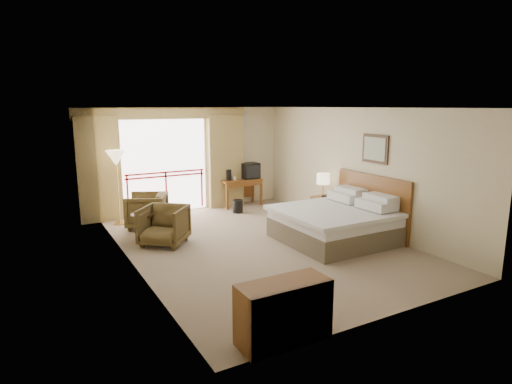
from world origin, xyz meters
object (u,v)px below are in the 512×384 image
tv (250,171)px  nightstand (324,210)px  side_table (144,222)px  armchair_near (165,244)px  floor_lamp (116,161)px  table_lamp (323,179)px  desk (240,185)px  wastebasket (238,206)px  bed (336,223)px  dresser (284,312)px  armchair_far (147,227)px

tv → nightstand: bearing=-58.4°
nightstand → side_table: (-4.12, 0.70, 0.08)m
armchair_near → side_table: side_table is taller
floor_lamp → table_lamp: bearing=-26.7°
desk → wastebasket: desk is taller
bed → desk: 3.84m
bed → floor_lamp: floor_lamp is taller
bed → nightstand: bed is taller
bed → wastebasket: bed is taller
floor_lamp → wastebasket: bearing=-7.4°
desk → dresser: size_ratio=1.03×
table_lamp → dresser: (-3.71, -4.04, -0.66)m
floor_lamp → tv: bearing=4.6°
armchair_near → floor_lamp: size_ratio=0.50×
bed → table_lamp: 1.61m
tv → armchair_near: size_ratio=0.56×
table_lamp → armchair_near: size_ratio=0.63×
nightstand → armchair_near: (-3.84, 0.21, -0.31)m
desk → armchair_far: (-2.87, -0.96, -0.58)m
table_lamp → armchair_near: 3.98m
desk → armchair_far: desk is taller
wastebasket → dresser: dresser is taller
nightstand → armchair_near: size_ratio=0.71×
table_lamp → dresser: bearing=-132.5°
table_lamp → armchair_far: size_ratio=0.62×
tv → floor_lamp: floor_lamp is taller
nightstand → side_table: size_ratio=1.10×
table_lamp → floor_lamp: 4.83m
armchair_far → nightstand: bearing=93.7°
nightstand → armchair_far: nightstand is taller
desk → tv: tv is taller
tv → bed: bearing=-73.2°
wastebasket → side_table: size_ratio=0.60×
nightstand → armchair_near: 3.86m
table_lamp → tv: size_ratio=1.13×
bed → armchair_far: size_ratio=2.44×
bed → armchair_far: (-3.15, 2.86, -0.38)m
desk → armchair_near: bearing=-142.4°
nightstand → desk: 2.74m
table_lamp → desk: bearing=110.6°
nightstand → side_table: bearing=168.2°
table_lamp → tv: bearing=104.7°
wastebasket → armchair_far: (-2.44, -0.23, -0.17)m
armchair_near → dresser: dresser is taller
armchair_far → armchair_near: size_ratio=1.00×
table_lamp → floor_lamp: (-4.30, 2.16, 0.46)m
armchair_far → floor_lamp: floor_lamp is taller
armchair_far → floor_lamp: size_ratio=0.50×
side_table → wastebasket: bearing=22.4°
nightstand → tv: tv is taller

